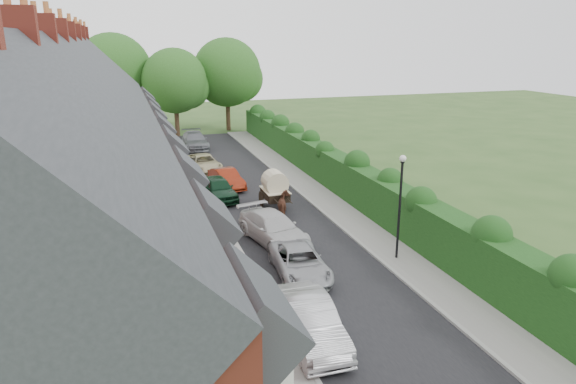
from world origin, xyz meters
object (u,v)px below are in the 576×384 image
lamppost (400,194)px  horse (285,206)px  car_green (218,188)px  car_red (227,179)px  car_grey (195,140)px  horse_cart (275,187)px  car_white (273,228)px  car_beige (204,163)px  car_silver_b (300,263)px  car_silver_a (309,321)px

lamppost → horse: 8.35m
car_green → car_red: size_ratio=1.08×
car_grey → horse_cart: size_ratio=1.60×
car_white → car_grey: (-0.52, 24.98, 0.03)m
car_grey → car_green: bearing=-92.6°
car_red → car_beige: bearing=88.7°
car_silver_b → car_grey: car_grey is taller
car_silver_b → car_white: bearing=94.5°
car_green → car_silver_b: bearing=-90.6°
horse_cart → car_red: bearing=109.9°
car_white → car_beige: car_white is taller
car_white → car_grey: size_ratio=0.97×
lamppost → car_green: lamppost is taller
car_white → horse_cart: size_ratio=1.55×
car_red → car_beige: 5.20m
car_silver_a → car_white: size_ratio=0.91×
car_beige → car_grey: 9.22m
car_red → car_grey: car_grey is taller
lamppost → car_beige: lamppost is taller
car_beige → car_silver_b: bearing=-91.9°
car_silver_a → horse: car_silver_a is taller
car_silver_b → car_white: 4.23m
car_grey → car_white: bearing=-88.4°
car_green → horse_cart: 4.30m
horse → lamppost: bearing=127.2°
car_grey → horse: bearing=-83.9°
car_beige → car_red: bearing=-86.1°
car_beige → car_grey: car_grey is taller
lamppost → car_red: 15.82m
lamppost → car_beige: size_ratio=1.06×
car_white → car_beige: size_ratio=1.07×
car_silver_b → car_silver_a: bearing=-101.3°
car_beige → horse_cart: (2.78, -10.57, 0.72)m
car_grey → horse: size_ratio=2.90×
lamppost → car_green: bearing=117.7°
car_red → horse_cart: size_ratio=1.22×
horse_cart → car_grey: bearing=96.2°
car_green → car_silver_a: bearing=-97.0°
car_silver_b → car_beige: car_beige is taller
car_silver_a → car_grey: (0.88, 34.16, -0.00)m
car_silver_b → car_beige: (-1.14, 20.01, 0.03)m
lamppost → car_white: (-5.00, 4.02, -2.54)m
car_silver_b → car_green: (-1.40, 12.41, 0.11)m
car_white → car_red: 10.65m
car_white → horse_cart: (1.64, 5.21, 0.63)m
horse_cart → horse: bearing=-90.0°
car_silver_a → car_white: car_silver_a is taller
car_silver_a → car_beige: 24.96m
car_beige → car_grey: bearing=80.9°
car_silver_a → car_beige: (0.26, 24.96, -0.11)m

